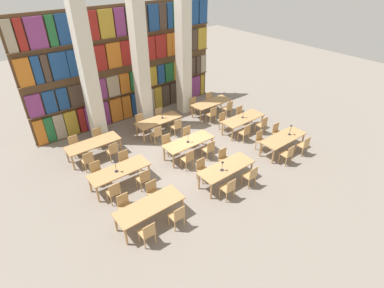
{
  "coord_description": "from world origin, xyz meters",
  "views": [
    {
      "loc": [
        -6.52,
        -8.47,
        7.32
      ],
      "look_at": [
        0.0,
        -0.23,
        0.65
      ],
      "focal_mm": 28.0,
      "sensor_mm": 36.0,
      "label": 1
    }
  ],
  "objects_px": {
    "chair_4": "(228,188)",
    "chair_8": "(288,154)",
    "chair_5": "(203,169)",
    "chair_29": "(141,122)",
    "chair_14": "(143,178)",
    "chair_19": "(188,136)",
    "reading_table_0": "(150,207)",
    "chair_7": "(224,158)",
    "chair_1": "(125,206)",
    "desk_lamp_3": "(188,136)",
    "desk_lamp_0": "(222,164)",
    "chair_20": "(245,132)",
    "desk_lamp_5": "(162,113)",
    "chair_33": "(195,105)",
    "chair_22": "(262,124)",
    "chair_18": "(209,149)",
    "chair_6": "(251,176)",
    "reading_table_1": "(226,169)",
    "chair_17": "(168,144)",
    "chair_32": "(212,114)",
    "chair_35": "(210,100)",
    "pillar_center": "(141,66)",
    "desk_lamp_2": "(115,164)",
    "reading_table_6": "(93,144)",
    "chair_11": "(277,132)",
    "reading_table_8": "(211,103)",
    "chair_9": "(261,140)",
    "reading_table_2": "(283,139)",
    "chair_34": "(228,108)",
    "chair_21": "(224,121)",
    "reading_table_4": "(189,143)",
    "chair_24": "(88,160)",
    "chair_26": "(113,151)",
    "chair_23": "(241,114)",
    "chair_16": "(188,158)",
    "reading_table_3": "(119,171)",
    "chair_31": "(160,116)",
    "reading_table_5": "(243,119)",
    "desk_lamp_4": "(243,112)",
    "pillar_right": "(184,56)",
    "chair_12": "(114,192)",
    "chair_3": "(153,192)",
    "desk_lamp_1": "(291,128)",
    "chair_10": "(304,145)",
    "chair_13": "(97,172)",
    "pillar_left": "(89,78)"
  },
  "relations": [
    {
      "from": "chair_11",
      "to": "reading_table_8",
      "type": "height_order",
      "value": "chair_11"
    },
    {
      "from": "chair_35",
      "to": "chair_33",
      "type": "bearing_deg",
      "value": 0.0
    },
    {
      "from": "desk_lamp_0",
      "to": "chair_16",
      "type": "height_order",
      "value": "desk_lamp_0"
    },
    {
      "from": "chair_29",
      "to": "chair_35",
      "type": "distance_m",
      "value": 4.41
    },
    {
      "from": "chair_10",
      "to": "chair_23",
      "type": "height_order",
      "value": "same"
    },
    {
      "from": "chair_17",
      "to": "chair_32",
      "type": "relative_size",
      "value": 1.0
    },
    {
      "from": "chair_14",
      "to": "chair_19",
      "type": "bearing_deg",
      "value": 23.84
    },
    {
      "from": "chair_5",
      "to": "chair_29",
      "type": "height_order",
      "value": "same"
    },
    {
      "from": "chair_9",
      "to": "chair_22",
      "type": "distance_m",
      "value": 1.45
    },
    {
      "from": "chair_17",
      "to": "chair_16",
      "type": "bearing_deg",
      "value": 90.0
    },
    {
      "from": "chair_35",
      "to": "pillar_center",
      "type": "bearing_deg",
      "value": -8.34
    },
    {
      "from": "chair_14",
      "to": "desk_lamp_3",
      "type": "bearing_deg",
      "value": 14.25
    },
    {
      "from": "reading_table_1",
      "to": "reading_table_2",
      "type": "xyz_separation_m",
      "value": [
        3.39,
        0.02,
        0.0
      ]
    },
    {
      "from": "reading_table_0",
      "to": "chair_7",
      "type": "height_order",
      "value": "chair_7"
    },
    {
      "from": "desk_lamp_1",
      "to": "chair_29",
      "type": "bearing_deg",
      "value": 128.41
    },
    {
      "from": "chair_20",
      "to": "chair_22",
      "type": "relative_size",
      "value": 1.0
    },
    {
      "from": "desk_lamp_5",
      "to": "chair_4",
      "type": "bearing_deg",
      "value": -99.07
    },
    {
      "from": "desk_lamp_0",
      "to": "reading_table_6",
      "type": "xyz_separation_m",
      "value": [
        -2.92,
        4.7,
        -0.35
      ]
    },
    {
      "from": "pillar_right",
      "to": "chair_12",
      "type": "bearing_deg",
      "value": -145.6
    },
    {
      "from": "pillar_center",
      "to": "chair_21",
      "type": "bearing_deg",
      "value": -46.85
    },
    {
      "from": "chair_17",
      "to": "chair_23",
      "type": "distance_m",
      "value": 4.5
    },
    {
      "from": "chair_10",
      "to": "chair_13",
      "type": "xyz_separation_m",
      "value": [
        -7.67,
        3.68,
        0.0
      ]
    },
    {
      "from": "chair_18",
      "to": "chair_33",
      "type": "distance_m",
      "value": 4.36
    },
    {
      "from": "chair_1",
      "to": "reading_table_1",
      "type": "bearing_deg",
      "value": 168.82
    },
    {
      "from": "chair_21",
      "to": "chair_26",
      "type": "relative_size",
      "value": 1.0
    },
    {
      "from": "chair_31",
      "to": "reading_table_8",
      "type": "relative_size",
      "value": 0.39
    },
    {
      "from": "desk_lamp_2",
      "to": "chair_24",
      "type": "bearing_deg",
      "value": 104.26
    },
    {
      "from": "desk_lamp_2",
      "to": "chair_35",
      "type": "relative_size",
      "value": 0.56
    },
    {
      "from": "chair_3",
      "to": "chair_19",
      "type": "relative_size",
      "value": 1.0
    },
    {
      "from": "chair_33",
      "to": "desk_lamp_5",
      "type": "bearing_deg",
      "value": 14.11
    },
    {
      "from": "reading_table_4",
      "to": "desk_lamp_4",
      "type": "relative_size",
      "value": 5.29
    },
    {
      "from": "pillar_left",
      "to": "pillar_right",
      "type": "bearing_deg",
      "value": 0.0
    },
    {
      "from": "pillar_center",
      "to": "chair_17",
      "type": "relative_size",
      "value": 6.87
    },
    {
      "from": "chair_3",
      "to": "reading_table_1",
      "type": "distance_m",
      "value": 2.82
    },
    {
      "from": "reading_table_5",
      "to": "chair_31",
      "type": "xyz_separation_m",
      "value": [
        -2.73,
        3.06,
        -0.18
      ]
    },
    {
      "from": "chair_20",
      "to": "chair_1",
      "type": "bearing_deg",
      "value": -172.38
    },
    {
      "from": "reading_table_4",
      "to": "chair_32",
      "type": "height_order",
      "value": "chair_32"
    },
    {
      "from": "desk_lamp_2",
      "to": "chair_21",
      "type": "xyz_separation_m",
      "value": [
        6.04,
        0.76,
        -0.58
      ]
    },
    {
      "from": "chair_20",
      "to": "chair_35",
      "type": "distance_m",
      "value": 3.88
    },
    {
      "from": "chair_19",
      "to": "chair_23",
      "type": "distance_m",
      "value": 3.4
    },
    {
      "from": "reading_table_3",
      "to": "chair_26",
      "type": "height_order",
      "value": "chair_26"
    },
    {
      "from": "desk_lamp_0",
      "to": "chair_20",
      "type": "relative_size",
      "value": 0.47
    },
    {
      "from": "chair_4",
      "to": "chair_8",
      "type": "distance_m",
      "value": 3.35
    },
    {
      "from": "reading_table_4",
      "to": "chair_11",
      "type": "bearing_deg",
      "value": -21.94
    },
    {
      "from": "chair_7",
      "to": "chair_24",
      "type": "relative_size",
      "value": 1.0
    },
    {
      "from": "chair_6",
      "to": "chair_18",
      "type": "bearing_deg",
      "value": 90.9
    },
    {
      "from": "reading_table_6",
      "to": "chair_22",
      "type": "bearing_deg",
      "value": -23.07
    },
    {
      "from": "chair_11",
      "to": "chair_34",
      "type": "relative_size",
      "value": 1.0
    },
    {
      "from": "chair_1",
      "to": "desk_lamp_3",
      "type": "relative_size",
      "value": 1.92
    },
    {
      "from": "chair_19",
      "to": "chair_29",
      "type": "xyz_separation_m",
      "value": [
        -1.04,
        2.4,
        0.0
      ]
    }
  ]
}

